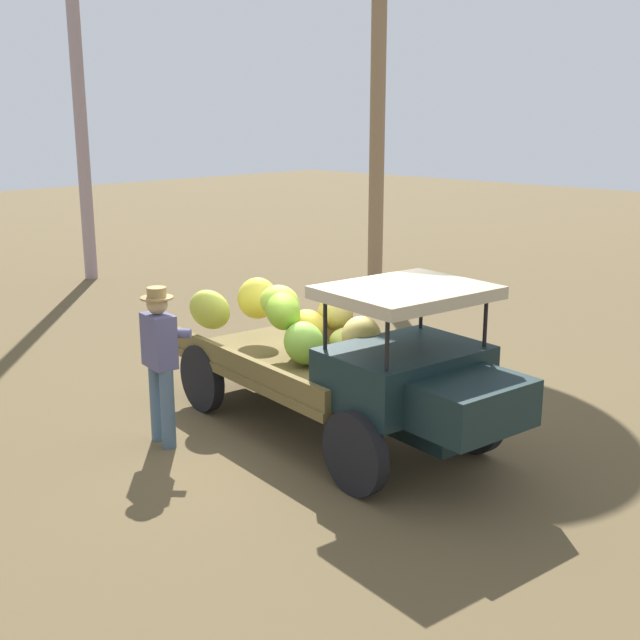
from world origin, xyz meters
The scene contains 4 objects.
ground_plane centered at (0.00, 0.00, 0.00)m, with size 60.00×60.00×0.00m, color brown.
truck centered at (0.51, 0.01, 0.90)m, with size 4.59×2.22×1.84m.
farmer centered at (-0.80, -1.48, 0.98)m, with size 0.52×0.48×1.71m.
wooden_crate centered at (-1.91, 0.91, 0.20)m, with size 0.49×0.46×0.39m, color olive.
Camera 1 is at (6.13, -6.15, 3.46)m, focal length 45.88 mm.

